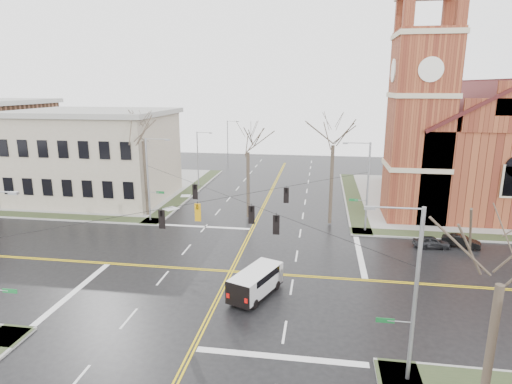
# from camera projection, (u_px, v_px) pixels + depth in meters

# --- Properties ---
(ground) EXTENTS (120.00, 120.00, 0.00)m
(ground) POSITION_uv_depth(u_px,v_px,m) (231.00, 271.00, 34.28)
(ground) COLOR black
(ground) RESTS_ON ground
(sidewalks) EXTENTS (80.00, 80.00, 0.17)m
(sidewalks) POSITION_uv_depth(u_px,v_px,m) (231.00, 270.00, 34.26)
(sidewalks) COLOR gray
(sidewalks) RESTS_ON ground
(road_markings) EXTENTS (100.00, 100.00, 0.01)m
(road_markings) POSITION_uv_depth(u_px,v_px,m) (231.00, 271.00, 34.28)
(road_markings) COLOR gold
(road_markings) RESTS_ON ground
(church) EXTENTS (24.28, 27.48, 27.50)m
(church) POSITION_uv_depth(u_px,v_px,m) (470.00, 136.00, 52.35)
(church) COLOR maroon
(church) RESTS_ON ground
(civic_building_a) EXTENTS (18.00, 14.00, 11.00)m
(civic_building_a) POSITION_uv_depth(u_px,v_px,m) (96.00, 157.00, 55.37)
(civic_building_a) COLOR gray
(civic_building_a) RESTS_ON ground
(signal_pole_ne) EXTENTS (2.75, 0.22, 9.00)m
(signal_pole_ne) POSITION_uv_depth(u_px,v_px,m) (366.00, 184.00, 42.44)
(signal_pole_ne) COLOR gray
(signal_pole_ne) RESTS_ON ground
(signal_pole_nw) EXTENTS (2.75, 0.22, 9.00)m
(signal_pole_nw) POSITION_uv_depth(u_px,v_px,m) (149.00, 177.00, 45.77)
(signal_pole_nw) COLOR gray
(signal_pole_nw) RESTS_ON ground
(signal_pole_se) EXTENTS (2.75, 0.22, 9.00)m
(signal_pole_se) POSITION_uv_depth(u_px,v_px,m) (412.00, 291.00, 20.38)
(signal_pole_se) COLOR gray
(signal_pole_se) RESTS_ON ground
(span_wires) EXTENTS (23.02, 23.02, 0.03)m
(span_wires) POSITION_uv_depth(u_px,v_px,m) (230.00, 197.00, 32.77)
(span_wires) COLOR black
(span_wires) RESTS_ON ground
(traffic_signals) EXTENTS (8.21, 8.26, 1.30)m
(traffic_signals) POSITION_uv_depth(u_px,v_px,m) (228.00, 208.00, 32.32)
(traffic_signals) COLOR black
(traffic_signals) RESTS_ON ground
(streetlight_north_a) EXTENTS (2.30, 0.20, 8.00)m
(streetlight_north_a) POSITION_uv_depth(u_px,v_px,m) (199.00, 157.00, 61.61)
(streetlight_north_a) COLOR gray
(streetlight_north_a) RESTS_ON ground
(streetlight_north_b) EXTENTS (2.30, 0.20, 8.00)m
(streetlight_north_b) POSITION_uv_depth(u_px,v_px,m) (228.00, 140.00, 80.79)
(streetlight_north_b) COLOR gray
(streetlight_north_b) RESTS_ON ground
(cargo_van) EXTENTS (3.57, 5.23, 1.86)m
(cargo_van) POSITION_uv_depth(u_px,v_px,m) (257.00, 280.00, 30.25)
(cargo_van) COLOR silver
(cargo_van) RESTS_ON ground
(parked_car_a) EXTENTS (3.29, 1.50, 1.09)m
(parked_car_a) POSITION_uv_depth(u_px,v_px,m) (431.00, 242.00, 39.17)
(parked_car_a) COLOR black
(parked_car_a) RESTS_ON ground
(parked_car_b) EXTENTS (3.54, 2.25, 1.10)m
(parked_car_b) POSITION_uv_depth(u_px,v_px,m) (461.00, 241.00, 39.36)
(parked_car_b) COLOR black
(parked_car_b) RESTS_ON ground
(tree_nw_far) EXTENTS (4.00, 4.00, 12.57)m
(tree_nw_far) POSITION_uv_depth(u_px,v_px,m) (143.00, 136.00, 46.79)
(tree_nw_far) COLOR #372C23
(tree_nw_far) RESTS_ON ground
(tree_nw_near) EXTENTS (4.00, 4.00, 10.97)m
(tree_nw_near) POSITION_uv_depth(u_px,v_px,m) (248.00, 148.00, 46.06)
(tree_nw_near) COLOR #372C23
(tree_nw_near) RESTS_ON ground
(tree_ne) EXTENTS (4.00, 4.00, 12.56)m
(tree_ne) POSITION_uv_depth(u_px,v_px,m) (333.00, 140.00, 43.72)
(tree_ne) COLOR #372C23
(tree_ne) RESTS_ON ground
(tree_se) EXTENTS (4.00, 4.00, 10.16)m
(tree_se) POSITION_uv_depth(u_px,v_px,m) (502.00, 274.00, 16.59)
(tree_se) COLOR #372C23
(tree_se) RESTS_ON ground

